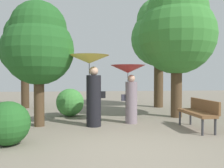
% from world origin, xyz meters
% --- Properties ---
extents(ground_plane, '(40.00, 40.00, 0.00)m').
position_xyz_m(ground_plane, '(0.00, 0.00, 0.00)').
color(ground_plane, gray).
extents(person_left, '(1.18, 1.18, 2.09)m').
position_xyz_m(person_left, '(-0.66, 2.35, 1.42)').
color(person_left, black).
rests_on(person_left, ground).
extents(person_right, '(1.09, 1.09, 1.83)m').
position_xyz_m(person_right, '(0.53, 2.70, 1.30)').
color(person_right, gray).
rests_on(person_right, ground).
extents(park_bench, '(0.54, 1.52, 0.83)m').
position_xyz_m(park_bench, '(2.28, 1.59, 0.51)').
color(park_bench, '#38383D').
rests_on(park_bench, ground).
extents(tree_near_left, '(2.06, 2.06, 3.68)m').
position_xyz_m(tree_near_left, '(-2.20, 2.54, 2.44)').
color(tree_near_left, '#4C3823').
rests_on(tree_near_left, ground).
extents(tree_near_right, '(2.77, 2.77, 4.84)m').
position_xyz_m(tree_near_right, '(2.43, 3.66, 3.19)').
color(tree_near_right, '#4C3823').
rests_on(tree_near_right, ground).
extents(tree_mid_left, '(2.31, 2.31, 4.34)m').
position_xyz_m(tree_mid_left, '(-3.65, 6.92, 2.92)').
color(tree_mid_left, '#42301E').
rests_on(tree_mid_left, ground).
extents(tree_mid_right, '(2.66, 2.66, 5.24)m').
position_xyz_m(tree_mid_right, '(2.66, 6.59, 3.56)').
color(tree_mid_right, '#4C3823').
rests_on(tree_mid_right, ground).
extents(bush_path_right, '(1.02, 1.02, 1.02)m').
position_xyz_m(bush_path_right, '(-1.41, 4.30, 0.51)').
color(bush_path_right, '#428C3D').
rests_on(bush_path_right, ground).
extents(bush_behind_bench, '(0.94, 0.94, 0.94)m').
position_xyz_m(bush_behind_bench, '(-2.48, 0.53, 0.47)').
color(bush_behind_bench, '#235B23').
rests_on(bush_behind_bench, ground).
extents(bush_far_side, '(0.63, 0.63, 0.63)m').
position_xyz_m(bush_far_side, '(-3.16, 2.44, 0.32)').
color(bush_far_side, '#387F33').
rests_on(bush_far_side, ground).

